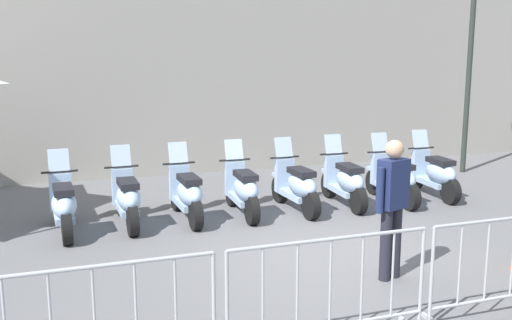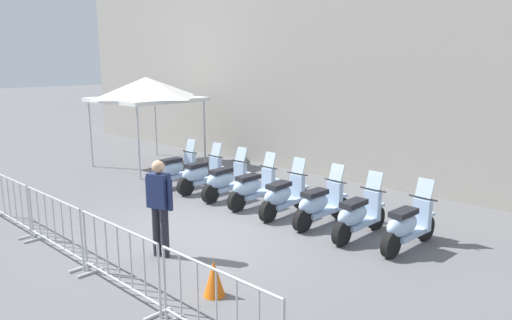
# 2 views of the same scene
# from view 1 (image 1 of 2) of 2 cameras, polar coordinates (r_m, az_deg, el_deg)

# --- Properties ---
(ground_plane) EXTENTS (120.00, 120.00, 0.00)m
(ground_plane) POSITION_cam_1_polar(r_m,az_deg,el_deg) (8.21, 6.70, -9.10)
(ground_plane) COLOR slate
(motorcycle_0) EXTENTS (0.56, 1.72, 1.24)m
(motorcycle_0) POSITION_cam_1_polar(r_m,az_deg,el_deg) (9.33, -18.41, -4.25)
(motorcycle_0) COLOR black
(motorcycle_0) RESTS_ON ground
(motorcycle_1) EXTENTS (0.56, 1.72, 1.24)m
(motorcycle_1) POSITION_cam_1_polar(r_m,az_deg,el_deg) (9.47, -12.57, -3.74)
(motorcycle_1) COLOR black
(motorcycle_1) RESTS_ON ground
(motorcycle_2) EXTENTS (0.56, 1.72, 1.24)m
(motorcycle_2) POSITION_cam_1_polar(r_m,az_deg,el_deg) (9.61, -6.81, -3.35)
(motorcycle_2) COLOR black
(motorcycle_2) RESTS_ON ground
(motorcycle_3) EXTENTS (0.56, 1.73, 1.24)m
(motorcycle_3) POSITION_cam_1_polar(r_m,az_deg,el_deg) (9.84, -1.31, -2.95)
(motorcycle_3) COLOR black
(motorcycle_3) RESTS_ON ground
(motorcycle_4) EXTENTS (0.56, 1.72, 1.24)m
(motorcycle_4) POSITION_cam_1_polar(r_m,az_deg,el_deg) (10.13, 4.03, -2.58)
(motorcycle_4) COLOR black
(motorcycle_4) RESTS_ON ground
(motorcycle_5) EXTENTS (0.56, 1.73, 1.24)m
(motorcycle_5) POSITION_cam_1_polar(r_m,az_deg,el_deg) (10.56, 8.75, -2.13)
(motorcycle_5) COLOR black
(motorcycle_5) RESTS_ON ground
(motorcycle_6) EXTENTS (0.56, 1.73, 1.24)m
(motorcycle_6) POSITION_cam_1_polar(r_m,az_deg,el_deg) (10.98, 13.44, -1.82)
(motorcycle_6) COLOR black
(motorcycle_6) RESTS_ON ground
(motorcycle_7) EXTENTS (0.57, 1.73, 1.24)m
(motorcycle_7) POSITION_cam_1_polar(r_m,az_deg,el_deg) (11.61, 17.15, -1.33)
(motorcycle_7) COLOR black
(motorcycle_7) RESTS_ON ground
(barrier_segment_1) EXTENTS (2.06, 0.52, 1.07)m
(barrier_segment_1) POSITION_cam_1_polar(r_m,az_deg,el_deg) (5.64, 7.30, -12.80)
(barrier_segment_1) COLOR #B2B5B7
(barrier_segment_1) RESTS_ON ground
(barrier_segment_2) EXTENTS (2.06, 0.52, 1.07)m
(barrier_segment_2) POSITION_cam_1_polar(r_m,az_deg,el_deg) (6.82, 23.87, -9.46)
(barrier_segment_2) COLOR #B2B5B7
(barrier_segment_2) RESTS_ON ground
(street_lamp) EXTENTS (0.36, 0.36, 4.84)m
(street_lamp) POSITION_cam_1_polar(r_m,az_deg,el_deg) (14.10, 20.39, 10.90)
(street_lamp) COLOR #2D332D
(street_lamp) RESTS_ON ground
(officer_near_row_end) EXTENTS (0.53, 0.31, 1.73)m
(officer_near_row_end) POSITION_cam_1_polar(r_m,az_deg,el_deg) (7.20, 13.26, -3.98)
(officer_near_row_end) COLOR #23232D
(officer_near_row_end) RESTS_ON ground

